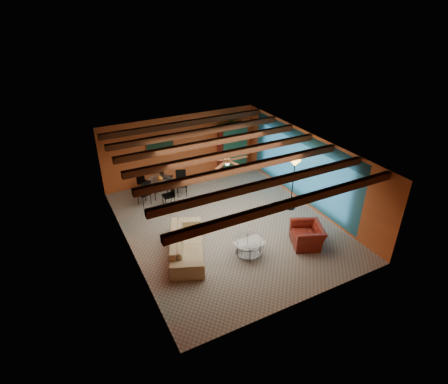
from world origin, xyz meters
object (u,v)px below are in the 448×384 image
dining_table (161,185)px  floor_lamp (293,185)px  vase (159,171)px  coffee_table (249,247)px  armoire (232,149)px  armchair (307,235)px  sofa (187,244)px  potted_plant (232,120)px

dining_table → floor_lamp: 4.92m
vase → coffee_table: bearing=-75.5°
armoire → floor_lamp: 3.87m
armchair → floor_lamp: floor_lamp is taller
dining_table → vase: vase is taller
dining_table → sofa: bearing=-97.0°
sofa → vase: size_ratio=13.15×
coffee_table → dining_table: 4.70m
coffee_table → vase: vase is taller
armchair → armoire: bearing=-162.0°
potted_plant → armoire: bearing=0.0°
floor_lamp → potted_plant: size_ratio=3.96×
coffee_table → vase: size_ratio=5.17×
coffee_table → potted_plant: 6.25m
dining_table → vase: bearing=0.0°
dining_table → armoire: armoire is taller
sofa → dining_table: 3.69m
armchair → armoire: (0.50, 5.82, 0.67)m
armoire → floor_lamp: armoire is taller
floor_lamp → vase: 4.90m
coffee_table → vase: (-1.18, 4.54, 0.86)m
vase → armchair: bearing=-58.4°
sofa → armoire: 6.08m
sofa → potted_plant: 6.34m
floor_lamp → armchair: bearing=-113.3°
coffee_table → armoire: (2.37, 5.43, 0.76)m
potted_plant → floor_lamp: bearing=-84.9°
armchair → floor_lamp: 2.23m
potted_plant → vase: 3.83m
armoire → potted_plant: bearing=0.0°
sofa → potted_plant: (3.99, 4.54, 1.90)m
sofa → potted_plant: bearing=-19.5°
potted_plant → dining_table: bearing=-166.0°
coffee_table → vase: 4.77m
sofa → armoire: bearing=-19.5°
vase → potted_plant: bearing=14.0°
dining_table → vase: 0.60m
armoire → vase: bearing=-170.3°
sofa → armchair: sofa is taller
armoire → armchair: bearing=-99.3°
floor_lamp → vase: bearing=142.6°
sofa → coffee_table: 1.86m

